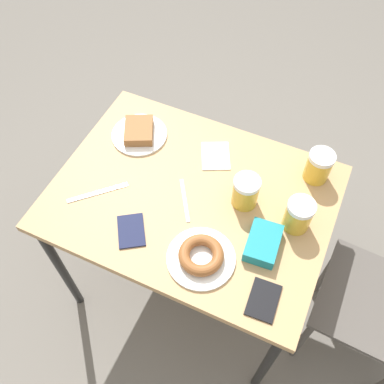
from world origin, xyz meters
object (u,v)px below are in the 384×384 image
at_px(knife, 98,193).
at_px(plate_with_cake, 139,133).
at_px(beer_mug_center, 246,192).
at_px(napkin_folded, 216,156).
at_px(plate_with_donut, 201,256).
at_px(passport_near_edge, 263,300).
at_px(beer_mug_left, 298,215).
at_px(passport_far_edge, 131,231).
at_px(blue_pouch, 263,243).
at_px(fork, 185,200).
at_px(beer_mug_right, 319,166).

bearing_deg(knife, plate_with_cake, 179.00).
xyz_separation_m(beer_mug_center, napkin_folded, (-0.15, -0.17, -0.06)).
relative_size(plate_with_donut, passport_near_edge, 1.71).
height_order(plate_with_donut, beer_mug_left, beer_mug_left).
distance_m(passport_far_edge, blue_pouch, 0.44).
bearing_deg(fork, knife, -71.26).
bearing_deg(plate_with_donut, napkin_folded, -163.44).
distance_m(beer_mug_left, passport_far_edge, 0.56).
bearing_deg(napkin_folded, beer_mug_right, 99.89).
xyz_separation_m(plate_with_cake, beer_mug_left, (0.13, 0.67, 0.04)).
xyz_separation_m(plate_with_donut, passport_far_edge, (0.00, -0.25, -0.02)).
bearing_deg(plate_with_donut, passport_near_edge, 78.26).
bearing_deg(plate_with_donut, knife, -100.57).
xyz_separation_m(plate_with_donut, beer_mug_left, (-0.25, 0.24, 0.04)).
relative_size(beer_mug_center, knife, 0.73).
xyz_separation_m(plate_with_donut, passport_near_edge, (0.05, 0.23, -0.02)).
distance_m(beer_mug_right, napkin_folded, 0.38).
relative_size(beer_mug_center, beer_mug_right, 1.00).
height_order(plate_with_cake, passport_far_edge, plate_with_cake).
distance_m(passport_near_edge, blue_pouch, 0.19).
bearing_deg(passport_far_edge, blue_pouch, 107.22).
distance_m(beer_mug_right, passport_far_edge, 0.70).
bearing_deg(napkin_folded, blue_pouch, 45.05).
height_order(plate_with_cake, napkin_folded, plate_with_cake).
bearing_deg(knife, fork, 108.74).
distance_m(plate_with_donut, beer_mug_center, 0.27).
bearing_deg(plate_with_donut, beer_mug_center, 169.89).
bearing_deg(beer_mug_left, passport_far_edge, -62.65).
xyz_separation_m(beer_mug_left, knife, (0.17, -0.68, -0.06)).
distance_m(napkin_folded, passport_near_edge, 0.58).
bearing_deg(beer_mug_center, plate_with_donut, -10.11).
relative_size(plate_with_donut, beer_mug_left, 1.83).
relative_size(plate_with_cake, plate_with_donut, 0.96).
bearing_deg(fork, plate_with_cake, -124.75).
distance_m(knife, passport_far_edge, 0.20).
bearing_deg(knife, plate_with_donut, 79.43).
bearing_deg(passport_far_edge, beer_mug_center, 131.80).
relative_size(plate_with_cake, beer_mug_left, 1.77).
height_order(napkin_folded, knife, napkin_folded).
bearing_deg(fork, beer_mug_left, 100.06).
bearing_deg(plate_with_cake, beer_mug_right, 97.69).
bearing_deg(beer_mug_right, passport_far_edge, -46.10).
height_order(passport_near_edge, blue_pouch, blue_pouch).
relative_size(plate_with_cake, passport_far_edge, 1.41).
xyz_separation_m(beer_mug_left, passport_near_edge, (0.30, -0.01, -0.06)).
relative_size(napkin_folded, passport_near_edge, 1.26).
xyz_separation_m(plate_with_donut, beer_mug_center, (-0.27, 0.05, 0.04)).
distance_m(plate_with_donut, passport_far_edge, 0.26).
distance_m(plate_with_cake, passport_far_edge, 0.43).
bearing_deg(passport_far_edge, plate_with_cake, -155.18).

